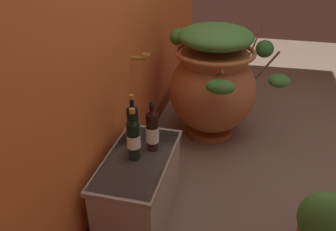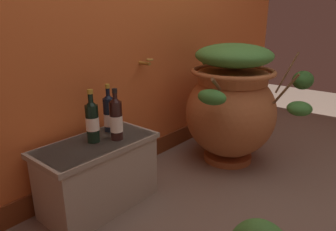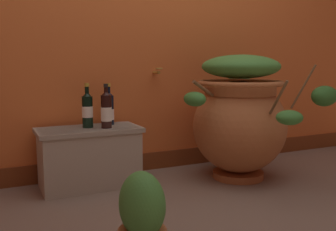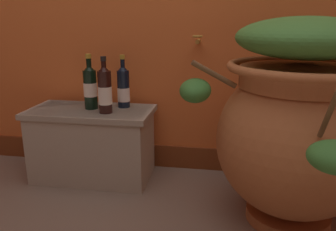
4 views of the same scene
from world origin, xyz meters
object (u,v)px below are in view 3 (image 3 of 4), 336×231
wine_bottle_left (106,109)px  potted_shrub (142,212)px  terracotta_urn (240,115)px  wine_bottle_middle (87,109)px  wine_bottle_right (109,108)px

wine_bottle_left → potted_shrub: (-0.12, -0.96, -0.37)m
terracotta_urn → wine_bottle_middle: 1.11m
terracotta_urn → wine_bottle_left: bearing=166.4°
potted_shrub → wine_bottle_right: bearing=80.5°
wine_bottle_left → potted_shrub: 1.04m
wine_bottle_left → wine_bottle_right: bearing=66.1°
wine_bottle_right → potted_shrub: (-0.18, -1.10, -0.36)m
wine_bottle_right → terracotta_urn: bearing=-22.4°
terracotta_urn → potted_shrub: 1.33m
wine_bottle_right → potted_shrub: 1.17m
terracotta_urn → wine_bottle_left: 0.98m
wine_bottle_middle → wine_bottle_right: 0.18m
wine_bottle_left → wine_bottle_middle: wine_bottle_middle is taller
wine_bottle_left → wine_bottle_right: 0.15m
terracotta_urn → wine_bottle_right: 0.96m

